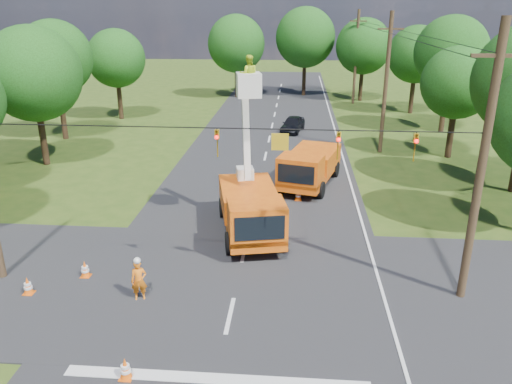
# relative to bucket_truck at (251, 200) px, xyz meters

# --- Properties ---
(ground) EXTENTS (140.00, 140.00, 0.00)m
(ground) POSITION_rel_bucket_truck_xyz_m (-0.12, 13.15, -1.73)
(ground) COLOR #2D4815
(ground) RESTS_ON ground
(road_main) EXTENTS (12.00, 100.00, 0.06)m
(road_main) POSITION_rel_bucket_truck_xyz_m (-0.12, 13.15, -1.73)
(road_main) COLOR black
(road_main) RESTS_ON ground
(road_cross) EXTENTS (56.00, 10.00, 0.07)m
(road_cross) POSITION_rel_bucket_truck_xyz_m (-0.12, -4.85, -1.73)
(road_cross) COLOR black
(road_cross) RESTS_ON ground
(stop_bar) EXTENTS (9.00, 0.45, 0.02)m
(stop_bar) POSITION_rel_bucket_truck_xyz_m (-0.12, -10.05, -1.73)
(stop_bar) COLOR silver
(stop_bar) RESTS_ON ground
(edge_line) EXTENTS (0.12, 90.00, 0.02)m
(edge_line) POSITION_rel_bucket_truck_xyz_m (5.48, 13.15, -1.73)
(edge_line) COLOR silver
(edge_line) RESTS_ON ground
(bucket_truck) EXTENTS (3.76, 6.98, 8.30)m
(bucket_truck) POSITION_rel_bucket_truck_xyz_m (0.00, 0.00, 0.00)
(bucket_truck) COLOR orange
(bucket_truck) RESTS_ON ground
(second_truck) EXTENTS (4.04, 6.90, 2.44)m
(second_truck) POSITION_rel_bucket_truck_xyz_m (2.91, 7.07, -0.46)
(second_truck) COLOR orange
(second_truck) RESTS_ON ground
(ground_worker) EXTENTS (0.67, 0.53, 1.60)m
(ground_worker) POSITION_rel_bucket_truck_xyz_m (-3.58, -6.03, -0.93)
(ground_worker) COLOR orange
(ground_worker) RESTS_ON ground
(distant_car) EXTENTS (2.41, 4.17, 1.34)m
(distant_car) POSITION_rel_bucket_truck_xyz_m (1.76, 21.08, -1.06)
(distant_car) COLOR black
(distant_car) RESTS_ON ground
(traffic_cone_0) EXTENTS (0.38, 0.38, 0.71)m
(traffic_cone_0) POSITION_rel_bucket_truck_xyz_m (-2.74, -10.20, -1.37)
(traffic_cone_0) COLOR #FF610D
(traffic_cone_0) RESTS_ON ground
(traffic_cone_2) EXTENTS (0.38, 0.38, 0.71)m
(traffic_cone_2) POSITION_rel_bucket_truck_xyz_m (1.14, 0.31, -1.37)
(traffic_cone_2) COLOR #FF610D
(traffic_cone_2) RESTS_ON ground
(traffic_cone_3) EXTENTS (0.38, 0.38, 0.71)m
(traffic_cone_3) POSITION_rel_bucket_truck_xyz_m (2.26, 4.58, -1.37)
(traffic_cone_3) COLOR #FF610D
(traffic_cone_3) RESTS_ON ground
(traffic_cone_4) EXTENTS (0.38, 0.38, 0.71)m
(traffic_cone_4) POSITION_rel_bucket_truck_xyz_m (-6.27, -4.59, -1.37)
(traffic_cone_4) COLOR #FF610D
(traffic_cone_4) RESTS_ON ground
(traffic_cone_5) EXTENTS (0.38, 0.38, 0.71)m
(traffic_cone_5) POSITION_rel_bucket_truck_xyz_m (-7.91, -6.01, -1.37)
(traffic_cone_5) COLOR #FF610D
(traffic_cone_5) RESTS_ON ground
(traffic_cone_7) EXTENTS (0.38, 0.38, 0.71)m
(traffic_cone_7) POSITION_rel_bucket_truck_xyz_m (3.01, 8.74, -1.37)
(traffic_cone_7) COLOR #FF610D
(traffic_cone_7) RESTS_ON ground
(pole_right_near) EXTENTS (1.80, 0.30, 10.00)m
(pole_right_near) POSITION_rel_bucket_truck_xyz_m (8.38, -4.85, 3.37)
(pole_right_near) COLOR #4C3823
(pole_right_near) RESTS_ON ground
(pole_right_mid) EXTENTS (1.80, 0.30, 10.00)m
(pole_right_mid) POSITION_rel_bucket_truck_xyz_m (8.38, 15.15, 3.37)
(pole_right_mid) COLOR #4C3823
(pole_right_mid) RESTS_ON ground
(pole_right_far) EXTENTS (1.80, 0.30, 10.00)m
(pole_right_far) POSITION_rel_bucket_truck_xyz_m (8.38, 35.15, 3.37)
(pole_right_far) COLOR #4C3823
(pole_right_far) RESTS_ON ground
(signal_span) EXTENTS (18.00, 0.29, 1.07)m
(signal_span) POSITION_rel_bucket_truck_xyz_m (2.11, -4.86, 4.15)
(signal_span) COLOR black
(signal_span) RESTS_ON ground
(tree_left_d) EXTENTS (6.20, 6.20, 9.24)m
(tree_left_d) POSITION_rel_bucket_truck_xyz_m (-15.12, 10.15, 4.39)
(tree_left_d) COLOR #382616
(tree_left_d) RESTS_ON ground
(tree_left_e) EXTENTS (5.80, 5.80, 9.41)m
(tree_left_e) POSITION_rel_bucket_truck_xyz_m (-16.92, 17.15, 4.76)
(tree_left_e) COLOR #382616
(tree_left_e) RESTS_ON ground
(tree_left_f) EXTENTS (5.40, 5.40, 8.40)m
(tree_left_f) POSITION_rel_bucket_truck_xyz_m (-14.92, 25.15, 3.95)
(tree_left_f) COLOR #382616
(tree_left_f) RESTS_ON ground
(tree_right_c) EXTENTS (5.00, 5.00, 7.83)m
(tree_right_c) POSITION_rel_bucket_truck_xyz_m (13.08, 14.15, 3.58)
(tree_right_c) COLOR #382616
(tree_right_c) RESTS_ON ground
(tree_right_d) EXTENTS (6.00, 6.00, 9.70)m
(tree_right_d) POSITION_rel_bucket_truck_xyz_m (14.68, 22.15, 4.95)
(tree_right_d) COLOR #382616
(tree_right_d) RESTS_ON ground
(tree_right_e) EXTENTS (5.60, 5.60, 8.63)m
(tree_right_e) POSITION_rel_bucket_truck_xyz_m (13.68, 30.15, 4.08)
(tree_right_e) COLOR #382616
(tree_right_e) RESTS_ON ground
(tree_far_a) EXTENTS (6.60, 6.60, 9.50)m
(tree_far_a) POSITION_rel_bucket_truck_xyz_m (-5.12, 38.15, 4.46)
(tree_far_a) COLOR #382616
(tree_far_a) RESTS_ON ground
(tree_far_b) EXTENTS (7.00, 7.00, 10.32)m
(tree_far_b) POSITION_rel_bucket_truck_xyz_m (2.88, 40.15, 5.08)
(tree_far_b) COLOR #382616
(tree_far_b) RESTS_ON ground
(tree_far_c) EXTENTS (6.20, 6.20, 9.18)m
(tree_far_c) POSITION_rel_bucket_truck_xyz_m (9.38, 37.15, 4.33)
(tree_far_c) COLOR #382616
(tree_far_c) RESTS_ON ground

